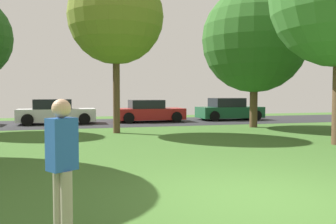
{
  "coord_description": "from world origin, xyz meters",
  "views": [
    {
      "loc": [
        -3.1,
        -5.33,
        1.75
      ],
      "look_at": [
        0.0,
        5.55,
        1.16
      ],
      "focal_mm": 38.37,
      "sensor_mm": 36.0,
      "label": 1
    }
  ],
  "objects_px": {
    "parked_car_red": "(149,112)",
    "oak_tree_left": "(116,17)",
    "person_catcher": "(62,162)",
    "parked_car_white": "(56,113)",
    "oak_tree_center": "(254,40)",
    "parked_car_green": "(229,110)"
  },
  "relations": [
    {
      "from": "person_catcher",
      "to": "parked_car_green",
      "type": "bearing_deg",
      "value": -154.66
    },
    {
      "from": "oak_tree_center",
      "to": "parked_car_red",
      "type": "xyz_separation_m",
      "value": [
        -4.41,
        4.92,
        -3.84
      ]
    },
    {
      "from": "person_catcher",
      "to": "parked_car_white",
      "type": "distance_m",
      "value": 16.98
    },
    {
      "from": "oak_tree_center",
      "to": "parked_car_red",
      "type": "distance_m",
      "value": 7.65
    },
    {
      "from": "oak_tree_center",
      "to": "parked_car_green",
      "type": "xyz_separation_m",
      "value": [
        1.03,
        5.06,
        -3.81
      ]
    },
    {
      "from": "oak_tree_center",
      "to": "person_catcher",
      "type": "bearing_deg",
      "value": -127.68
    },
    {
      "from": "person_catcher",
      "to": "oak_tree_left",
      "type": "bearing_deg",
      "value": -134.44
    },
    {
      "from": "parked_car_white",
      "to": "oak_tree_center",
      "type": "bearing_deg",
      "value": -26.18
    },
    {
      "from": "parked_car_red",
      "to": "parked_car_green",
      "type": "xyz_separation_m",
      "value": [
        5.44,
        0.14,
        0.03
      ]
    },
    {
      "from": "parked_car_white",
      "to": "parked_car_green",
      "type": "distance_m",
      "value": 10.89
    },
    {
      "from": "person_catcher",
      "to": "parked_car_red",
      "type": "height_order",
      "value": "person_catcher"
    },
    {
      "from": "parked_car_white",
      "to": "parked_car_red",
      "type": "height_order",
      "value": "parked_car_white"
    },
    {
      "from": "person_catcher",
      "to": "parked_car_red",
      "type": "relative_size",
      "value": 0.41
    },
    {
      "from": "parked_car_white",
      "to": "parked_car_red",
      "type": "distance_m",
      "value": 5.45
    },
    {
      "from": "parked_car_red",
      "to": "oak_tree_left",
      "type": "bearing_deg",
      "value": -115.8
    },
    {
      "from": "parked_car_white",
      "to": "parked_car_green",
      "type": "xyz_separation_m",
      "value": [
        10.89,
        0.21,
        0.01
      ]
    },
    {
      "from": "oak_tree_left",
      "to": "oak_tree_center",
      "type": "bearing_deg",
      "value": 6.1
    },
    {
      "from": "person_catcher",
      "to": "parked_car_white",
      "type": "xyz_separation_m",
      "value": [
        -0.5,
        16.97,
        -0.29
      ]
    },
    {
      "from": "oak_tree_center",
      "to": "person_catcher",
      "type": "xyz_separation_m",
      "value": [
        -9.36,
        -12.12,
        -3.53
      ]
    },
    {
      "from": "person_catcher",
      "to": "parked_car_green",
      "type": "distance_m",
      "value": 20.08
    },
    {
      "from": "parked_car_red",
      "to": "parked_car_green",
      "type": "relative_size",
      "value": 0.99
    },
    {
      "from": "oak_tree_left",
      "to": "parked_car_white",
      "type": "xyz_separation_m",
      "value": [
        -2.7,
        5.61,
        -4.43
      ]
    }
  ]
}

